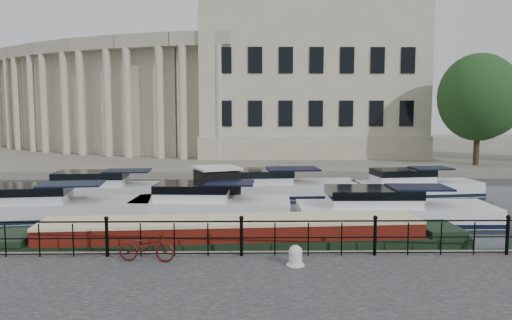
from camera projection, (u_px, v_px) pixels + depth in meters
The scene contains 9 objects.
ground_plane at pixel (242, 252), 17.21m from camera, with size 160.00×160.00×0.00m, color black.
far_bank at pixel (246, 151), 55.98m from camera, with size 120.00×42.00×0.55m, color #6B665B.
railing at pixel (241, 235), 14.85m from camera, with size 24.14×0.14×1.22m.
civic_building at pixel (236, 88), 51.00m from camera, with size 53.55×31.84×16.85m.
bicycle at pixel (147, 247), 14.32m from camera, with size 0.57×1.63×0.86m, color #420F0B.
mooring_bollard at pixel (295, 256), 13.97m from camera, with size 0.52×0.52×0.58m.
narrowboat at pixel (233, 243), 17.07m from camera, with size 16.18×3.26×1.59m.
harbour_hut at pixel (217, 190), 24.56m from camera, with size 3.42×3.18×2.17m.
cabin_cruisers at pixel (236, 200), 25.19m from camera, with size 27.23×9.93×1.99m.
Camera 1 is at (0.21, -16.80, 4.93)m, focal length 35.00 mm.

